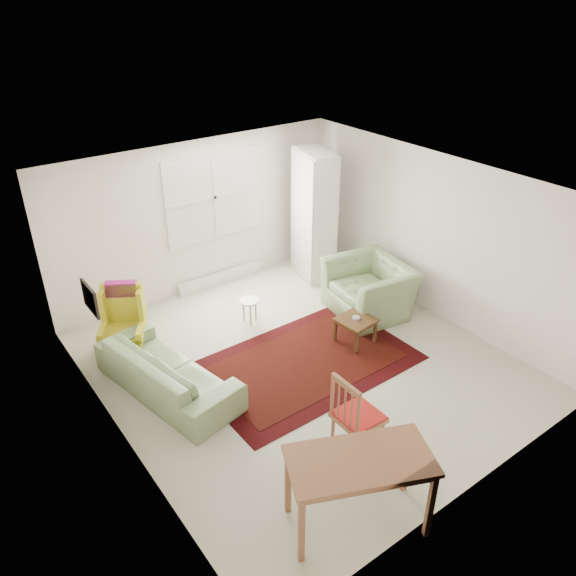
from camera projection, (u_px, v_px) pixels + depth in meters
room at (293, 276)px, 7.27m from camera, size 5.04×5.54×2.51m
rug at (305, 362)px, 7.71m from camera, size 2.95×1.91×0.03m
sofa at (166, 363)px, 7.02m from camera, size 1.20×2.21×0.84m
armchair at (370, 284)px, 8.70m from camera, size 1.25×1.38×0.97m
wingback_chair at (122, 323)px, 7.68m from camera, size 0.82×0.83×1.01m
coffee_table at (355, 330)px, 8.08m from camera, size 0.53×0.53×0.39m
stool at (250, 311)px, 8.53m from camera, size 0.31×0.31×0.40m
cabinet at (314, 216)px, 9.49m from camera, size 0.66×0.97×2.22m
desk at (358, 492)px, 5.27m from camera, size 1.49×1.15×0.85m
desk_chair at (359, 415)px, 6.03m from camera, size 0.47×0.47×1.07m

